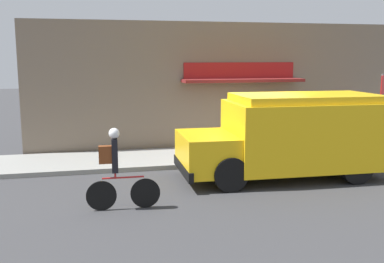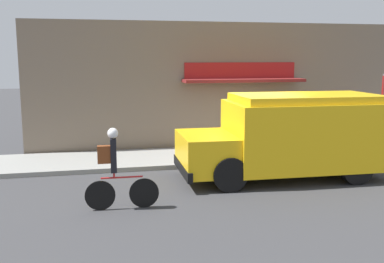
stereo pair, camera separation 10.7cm
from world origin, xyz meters
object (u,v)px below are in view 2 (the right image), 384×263
(school_bus, at_px, (292,135))
(cyclist, at_px, (116,169))
(stop_sign_post, at_px, (383,99))
(trash_bin, at_px, (282,135))

(school_bus, distance_m, cyclist, 4.85)
(cyclist, xyz_separation_m, stop_sign_post, (8.71, 3.73, 0.92))
(stop_sign_post, height_order, trash_bin, stop_sign_post)
(school_bus, distance_m, trash_bin, 3.26)
(cyclist, xyz_separation_m, trash_bin, (5.66, 4.58, -0.29))
(stop_sign_post, bearing_deg, trash_bin, 164.34)
(cyclist, bearing_deg, trash_bin, 39.98)
(school_bus, bearing_deg, stop_sign_post, 28.92)
(trash_bin, bearing_deg, stop_sign_post, -15.66)
(stop_sign_post, xyz_separation_m, trash_bin, (-3.06, 0.86, -1.21))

